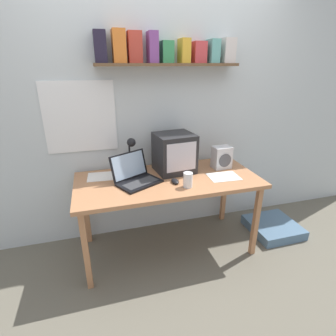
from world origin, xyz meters
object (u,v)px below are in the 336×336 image
at_px(computer_mouse, 175,181).
at_px(juice_glass, 188,181).
at_px(corner_desk, 168,185).
at_px(loose_paper_near_laptop, 224,177).
at_px(floor_cushion, 273,227).
at_px(laptop, 135,175).
at_px(desk_lamp, 131,151).
at_px(loose_paper_near_monitor, 101,176).
at_px(crt_monitor, 174,153).
at_px(space_heater, 222,157).

bearing_deg(computer_mouse, juice_glass, -52.95).
height_order(corner_desk, juice_glass, juice_glass).
height_order(loose_paper_near_laptop, floor_cushion, loose_paper_near_laptop).
height_order(juice_glass, floor_cushion, juice_glass).
relative_size(laptop, desk_lamp, 1.33).
height_order(loose_paper_near_monitor, floor_cushion, loose_paper_near_monitor).
relative_size(desk_lamp, floor_cushion, 0.68).
bearing_deg(computer_mouse, crt_monitor, 74.18).
height_order(corner_desk, computer_mouse, computer_mouse).
bearing_deg(space_heater, loose_paper_near_laptop, -114.53).
height_order(desk_lamp, space_heater, desk_lamp).
xyz_separation_m(computer_mouse, floor_cushion, (1.14, 0.04, -0.71)).
bearing_deg(computer_mouse, floor_cushion, 2.19).
xyz_separation_m(corner_desk, space_heater, (0.57, 0.10, 0.17)).
height_order(computer_mouse, loose_paper_near_monitor, computer_mouse).
distance_m(desk_lamp, floor_cushion, 1.74).
height_order(laptop, loose_paper_near_laptop, laptop).
distance_m(corner_desk, desk_lamp, 0.46).
relative_size(crt_monitor, floor_cushion, 0.76).
bearing_deg(desk_lamp, juice_glass, -66.22).
bearing_deg(floor_cushion, loose_paper_near_laptop, -176.48).
xyz_separation_m(loose_paper_near_monitor, floor_cushion, (1.75, -0.27, -0.70)).
bearing_deg(loose_paper_near_monitor, corner_desk, -19.48).
height_order(crt_monitor, loose_paper_near_monitor, crt_monitor).
xyz_separation_m(corner_desk, computer_mouse, (0.03, -0.11, 0.08)).
xyz_separation_m(laptop, desk_lamp, (0.01, 0.22, 0.15)).
distance_m(laptop, floor_cushion, 1.65).
xyz_separation_m(corner_desk, loose_paper_near_monitor, (-0.58, 0.20, 0.06)).
height_order(desk_lamp, loose_paper_near_laptop, desk_lamp).
distance_m(laptop, juice_glass, 0.46).
relative_size(corner_desk, computer_mouse, 15.05).
bearing_deg(laptop, loose_paper_near_monitor, 118.34).
xyz_separation_m(crt_monitor, space_heater, (0.47, -0.05, -0.07)).
relative_size(space_heater, floor_cushion, 0.44).
distance_m(crt_monitor, computer_mouse, 0.32).
bearing_deg(corner_desk, desk_lamp, 141.16).
bearing_deg(loose_paper_near_monitor, space_heater, -4.98).
relative_size(space_heater, loose_paper_near_laptop, 0.76).
bearing_deg(floor_cushion, crt_monitor, 168.30).
bearing_deg(crt_monitor, juice_glass, -95.74).
bearing_deg(crt_monitor, loose_paper_near_laptop, -40.25).
relative_size(crt_monitor, loose_paper_near_laptop, 1.33).
height_order(space_heater, loose_paper_near_laptop, space_heater).
height_order(crt_monitor, juice_glass, crt_monitor).
bearing_deg(desk_lamp, computer_mouse, -64.87).
bearing_deg(corner_desk, floor_cushion, -3.17).
height_order(juice_glass, loose_paper_near_laptop, juice_glass).
bearing_deg(loose_paper_near_laptop, space_heater, 69.76).
bearing_deg(laptop, computer_mouse, -47.53).
height_order(juice_glass, space_heater, space_heater).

